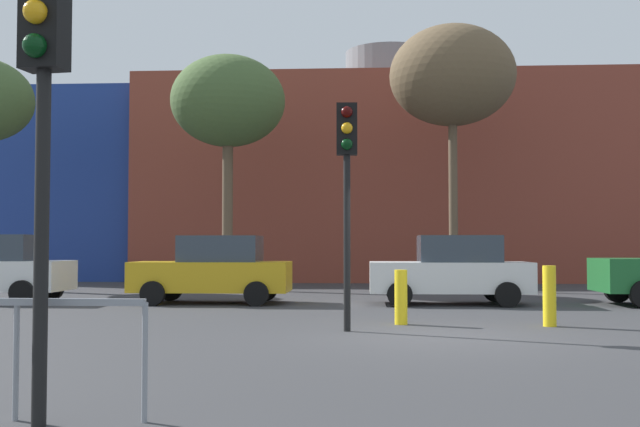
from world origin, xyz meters
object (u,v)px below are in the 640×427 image
object	(u,v)px
bare_tree_1	(228,103)
bollard_yellow_0	(401,297)
parked_car_1	(214,270)
bollard_yellow_1	(549,296)
bare_tree_0	(452,77)
parked_car_2	(452,270)
traffic_light_near_left	(42,83)
traffic_light_island	(347,163)

from	to	relation	value
bare_tree_1	bollard_yellow_0	xyz separation A→B (m)	(5.29, -10.91, -5.81)
parked_car_1	bollard_yellow_0	distance (m)	6.74
bollard_yellow_1	bare_tree_0	bearing A→B (deg)	92.19
parked_car_2	bollard_yellow_0	bearing A→B (deg)	73.03
parked_car_1	traffic_light_near_left	world-z (taller)	traffic_light_near_left
parked_car_1	parked_car_2	world-z (taller)	parked_car_2
bare_tree_0	bollard_yellow_1	size ratio (longest dim) A/B	7.98
bollard_yellow_0	parked_car_1	bearing A→B (deg)	132.44
traffic_light_near_left	bare_tree_0	size ratio (longest dim) A/B	0.43
parked_car_1	bare_tree_0	size ratio (longest dim) A/B	0.45
bollard_yellow_0	bollard_yellow_1	xyz separation A→B (m)	(2.70, -0.19, 0.04)
bare_tree_0	traffic_light_island	bearing A→B (deg)	-104.85
parked_car_1	bare_tree_1	size ratio (longest dim) A/B	0.50
traffic_light_island	bollard_yellow_0	size ratio (longest dim) A/B	3.86
bollard_yellow_1	bare_tree_1	bearing A→B (deg)	125.75
parked_car_2	bollard_yellow_1	distance (m)	5.30
bollard_yellow_0	bollard_yellow_1	size ratio (longest dim) A/B	0.92
bare_tree_0	bollard_yellow_1	xyz separation A→B (m)	(0.43, -11.24, -6.59)
bare_tree_1	parked_car_2	bearing A→B (deg)	-41.15
traffic_light_island	bollard_yellow_0	xyz separation A→B (m)	(0.98, 1.23, -2.40)
bare_tree_1	bollard_yellow_0	distance (m)	13.45
traffic_light_island	bollard_yellow_1	distance (m)	4.50
traffic_light_near_left	bollard_yellow_0	world-z (taller)	traffic_light_near_left
parked_car_1	traffic_light_island	bearing A→B (deg)	119.88
traffic_light_near_left	bare_tree_1	xyz separation A→B (m)	(-1.94, 19.18, 3.50)
traffic_light_near_left	traffic_light_island	bearing A→B (deg)	169.64
bare_tree_0	bollard_yellow_0	bearing A→B (deg)	-101.61
traffic_light_near_left	bollard_yellow_1	bearing A→B (deg)	151.37
parked_car_2	bollard_yellow_1	xyz separation A→B (m)	(1.19, -5.15, -0.31)
parked_car_1	bollard_yellow_1	xyz separation A→B (m)	(7.25, -5.15, -0.31)
parked_car_2	traffic_light_near_left	distance (m)	14.24
bollard_yellow_0	traffic_light_island	bearing A→B (deg)	-128.75
parked_car_2	bare_tree_0	xyz separation A→B (m)	(0.76, 6.09, 6.28)
parked_car_1	bollard_yellow_0	size ratio (longest dim) A/B	3.90
parked_car_1	parked_car_2	bearing A→B (deg)	180.00
bollard_yellow_1	traffic_light_near_left	bearing A→B (deg)	-126.81
bare_tree_1	traffic_light_near_left	bearing A→B (deg)	-84.23
parked_car_1	bollard_yellow_0	bearing A→B (deg)	132.44
traffic_light_near_left	bollard_yellow_1	size ratio (longest dim) A/B	3.45
parked_car_2	traffic_light_island	xyz separation A→B (m)	(-2.50, -6.19, 2.05)
traffic_light_near_left	bare_tree_1	bearing A→B (deg)	-166.04
parked_car_2	bare_tree_1	size ratio (longest dim) A/B	0.51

